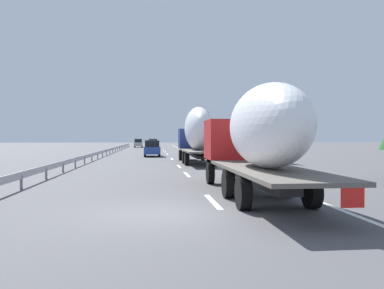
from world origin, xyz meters
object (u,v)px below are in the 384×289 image
Objects in this scene: truck_lead at (197,132)px; car_silver_hatch at (138,143)px; car_yellow_coupe at (153,144)px; car_blue_sedan at (152,148)px; road_sign at (203,137)px; car_black_suv at (152,145)px; truck_trailing at (257,135)px.

car_silver_hatch is (56.73, 6.94, -1.72)m from truck_lead.
car_yellow_coupe is 34.77m from car_blue_sedan.
car_silver_hatch is 1.32× the size of road_sign.
road_sign reaches higher than car_blue_sedan.
car_yellow_coupe reaches higher than car_silver_hatch.
car_blue_sedan is at bearing -175.98° from car_silver_hatch.
truck_lead is 2.73× the size of car_blue_sedan.
car_black_suv is 25.29m from car_blue_sedan.
car_yellow_coupe is 29.05m from road_sign.
car_silver_hatch is 38.54m from road_sign.
truck_trailing is 67.63m from car_yellow_coupe.
truck_trailing is at bearing -176.26° from car_black_suv.
car_black_suv is (-18.44, -3.14, -0.03)m from car_silver_hatch.
car_silver_hatch is 9.55m from car_yellow_coupe.
car_blue_sedan is at bearing 133.21° from road_sign.
road_sign reaches higher than car_silver_hatch.
truck_trailing is 39.41m from road_sign.
truck_lead is 47.94m from car_yellow_coupe.
road_sign is (6.55, -6.97, 1.32)m from car_blue_sedan.
car_silver_hatch is at bearing 4.02° from car_blue_sedan.
car_black_suv is 0.86× the size of car_blue_sedan.
car_blue_sedan is (-34.77, 0.23, -0.02)m from car_yellow_coupe.
car_yellow_coupe is 9.48m from car_black_suv.
car_black_suv is at bearing 20.20° from road_sign.
car_yellow_coupe is (-8.96, -3.30, 0.01)m from car_silver_hatch.
car_silver_hatch is 1.08× the size of car_yellow_coupe.
road_sign is (19.54, -3.10, -0.41)m from truck_lead.
car_yellow_coupe is at bearing 13.43° from road_sign.
truck_lead is 13.67m from car_blue_sedan.
truck_lead reaches higher than car_blue_sedan.
car_blue_sedan is at bearing 179.63° from car_yellow_coupe.
car_blue_sedan is (-43.74, -3.07, -0.01)m from car_silver_hatch.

